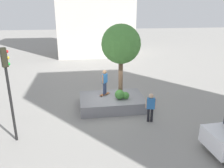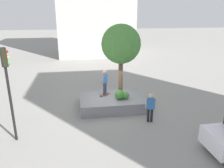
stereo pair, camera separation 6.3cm
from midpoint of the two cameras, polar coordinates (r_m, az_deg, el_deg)
The scene contains 9 objects.
ground_plane at distance 14.69m, azimuth -0.35°, elevation -6.19°, with size 120.00×120.00×0.00m, color gray.
planter_ledge at distance 14.73m, azimuth -0.12°, elevation -4.62°, with size 4.16×2.85×0.71m, color gray.
plaza_tree at distance 13.75m, azimuth 2.19°, elevation 10.05°, with size 2.41×2.41×4.65m.
boxwood_shrub at distance 14.18m, azimuth 1.83°, elevation -2.69°, with size 0.62×0.62×0.62m, color #3D7A33.
hedge_clump at distance 14.24m, azimuth 3.36°, elevation -2.95°, with size 0.46×0.46×0.46m, color #3D7A33.
skateboard at distance 14.93m, azimuth -1.98°, elevation -2.60°, with size 0.78×0.63×0.07m.
skateboarder at distance 14.61m, azimuth -2.02°, elevation 0.94°, with size 0.42×0.46×1.65m.
traffic_light_corner at distance 11.15m, azimuth -25.22°, elevation 0.95°, with size 0.37×0.36×4.58m.
passerby_with_bag at distance 12.80m, azimuth 9.70°, elevation -5.49°, with size 0.58×0.28×1.72m.
Camera 1 is at (1.97, 13.19, 6.18)m, focal length 35.81 mm.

